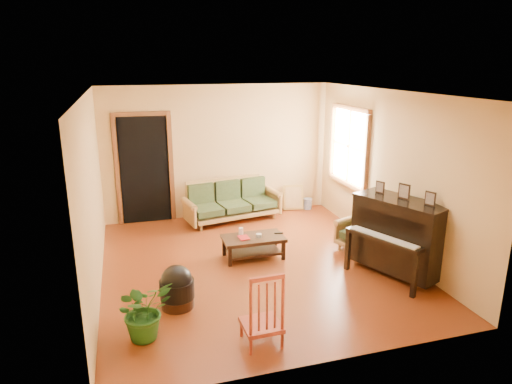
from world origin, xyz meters
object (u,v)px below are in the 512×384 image
object	(u,v)px
sofa	(233,201)
potted_plant	(144,310)
footstool	(177,292)
coffee_table	(253,247)
red_chair	(261,307)
ceramic_crock	(308,204)
piano	(398,237)
armchair	(364,230)

from	to	relation	value
sofa	potted_plant	bearing A→B (deg)	-128.17
footstool	coffee_table	bearing A→B (deg)	41.35
red_chair	potted_plant	xyz separation A→B (m)	(-1.23, 0.47, -0.10)
footstool	potted_plant	size ratio (longest dim) A/B	0.64
sofa	red_chair	xyz separation A→B (m)	(-0.66, -4.04, 0.05)
ceramic_crock	coffee_table	bearing A→B (deg)	-130.90
piano	red_chair	bearing A→B (deg)	-179.43
armchair	red_chair	bearing A→B (deg)	-161.03
coffee_table	footstool	xyz separation A→B (m)	(-1.35, -1.19, 0.03)
armchair	red_chair	xyz separation A→B (m)	(-2.33, -1.94, 0.07)
piano	sofa	bearing A→B (deg)	96.79
piano	potted_plant	size ratio (longest dim) A/B	1.88
sofa	red_chair	world-z (taller)	red_chair
piano	ceramic_crock	distance (m)	3.25
coffee_table	red_chair	bearing A→B (deg)	-103.86
coffee_table	ceramic_crock	distance (m)	2.74
coffee_table	potted_plant	xyz separation A→B (m)	(-1.78, -1.76, 0.17)
footstool	potted_plant	xyz separation A→B (m)	(-0.43, -0.57, 0.14)
sofa	coffee_table	world-z (taller)	sofa
potted_plant	armchair	bearing A→B (deg)	22.45
coffee_table	piano	size ratio (longest dim) A/B	0.75
ceramic_crock	potted_plant	world-z (taller)	potted_plant
sofa	ceramic_crock	bearing A→B (deg)	-1.73
piano	armchair	bearing A→B (deg)	70.54
coffee_table	red_chair	world-z (taller)	red_chair
sofa	potted_plant	world-z (taller)	sofa
piano	potted_plant	xyz separation A→B (m)	(-3.63, -0.61, -0.23)
footstool	potted_plant	bearing A→B (deg)	-126.98
sofa	potted_plant	size ratio (longest dim) A/B	2.69
footstool	piano	bearing A→B (deg)	0.66
armchair	ceramic_crock	bearing A→B (deg)	69.03
sofa	piano	size ratio (longest dim) A/B	1.43
sofa	coffee_table	size ratio (longest dim) A/B	1.92
potted_plant	coffee_table	bearing A→B (deg)	44.67
piano	ceramic_crock	world-z (taller)	piano
armchair	piano	bearing A→B (deg)	-106.59
red_chair	piano	bearing A→B (deg)	22.36
sofa	armchair	distance (m)	2.69
footstool	armchair	bearing A→B (deg)	16.02
sofa	footstool	xyz separation A→B (m)	(-1.46, -3.00, -0.19)
armchair	footstool	size ratio (longest dim) A/B	1.71
coffee_table	armchair	bearing A→B (deg)	-9.10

